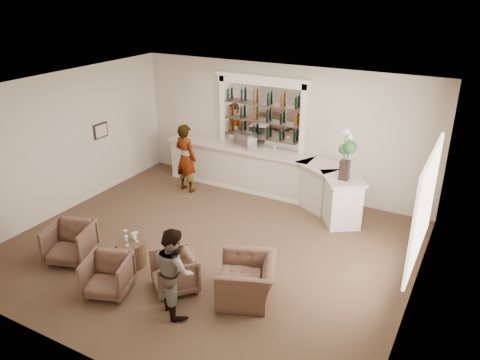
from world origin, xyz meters
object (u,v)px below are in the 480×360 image
at_px(bar_counter, 265,173).
at_px(flower_vase, 346,151).
at_px(armchair_right, 175,272).
at_px(guest, 174,271).
at_px(armchair_left, 70,243).
at_px(cocktail_table, 131,253).
at_px(armchair_center, 108,275).
at_px(armchair_far, 247,280).
at_px(espresso_machine, 245,140).
at_px(sommelier, 186,158).

distance_m(bar_counter, flower_vase, 2.66).
bearing_deg(flower_vase, armchair_right, -116.49).
bearing_deg(guest, armchair_right, -16.82).
relative_size(armchair_left, flower_vase, 0.74).
bearing_deg(bar_counter, armchair_left, -113.08).
relative_size(cocktail_table, guest, 0.37).
bearing_deg(armchair_right, flower_vase, 104.16).
bearing_deg(armchair_center, guest, -12.40).
bearing_deg(armchair_left, armchair_far, -9.60).
bearing_deg(guest, flower_vase, -74.24).
xyz_separation_m(espresso_machine, flower_vase, (2.88, -0.81, 0.44)).
xyz_separation_m(sommelier, armchair_right, (2.30, -3.72, -0.56)).
xyz_separation_m(guest, armchair_center, (-1.35, -0.18, -0.42)).
height_order(sommelier, flower_vase, flower_vase).
xyz_separation_m(armchair_center, espresso_machine, (-0.03, 5.23, 0.99)).
relative_size(cocktail_table, espresso_machine, 1.23).
xyz_separation_m(cocktail_table, armchair_far, (2.47, 0.17, 0.11)).
relative_size(armchair_far, flower_vase, 0.97).
bearing_deg(cocktail_table, guest, -24.14).
relative_size(armchair_right, flower_vase, 0.67).
distance_m(sommelier, espresso_machine, 1.62).
distance_m(bar_counter, sommelier, 2.11).
xyz_separation_m(guest, armchair_left, (-2.75, 0.27, -0.39)).
xyz_separation_m(guest, espresso_machine, (-1.38, 5.05, 0.57)).
bearing_deg(espresso_machine, armchair_far, -51.09).
xyz_separation_m(armchair_far, flower_vase, (0.63, 3.37, 1.43)).
height_order(bar_counter, armchair_center, bar_counter).
bearing_deg(armchair_center, armchair_right, 13.90).
distance_m(cocktail_table, sommelier, 3.70).
distance_m(armchair_center, flower_vase, 5.45).
bearing_deg(bar_counter, armchair_center, -96.66).
height_order(armchair_center, espresso_machine, espresso_machine).
distance_m(armchair_left, flower_vase, 5.99).
bearing_deg(armchair_right, bar_counter, 135.41).
height_order(armchair_right, armchair_far, armchair_far).
xyz_separation_m(bar_counter, armchair_far, (1.63, -4.09, -0.21)).
bearing_deg(flower_vase, guest, -109.56).
xyz_separation_m(cocktail_table, sommelier, (-1.09, 3.48, 0.66)).
bearing_deg(bar_counter, armchair_far, -68.33).
bearing_deg(espresso_machine, bar_counter, 2.97).
bearing_deg(cocktail_table, armchair_far, 3.83).
height_order(cocktail_table, armchair_left, armchair_left).
distance_m(sommelier, armchair_left, 3.96).
xyz_separation_m(cocktail_table, flower_vase, (3.09, 3.53, 1.54)).
height_order(bar_counter, sommelier, sommelier).
bearing_deg(armchair_left, sommelier, 69.78).
bearing_deg(armchair_right, espresso_machine, 143.05).
distance_m(armchair_left, armchair_far, 3.68).
relative_size(guest, espresso_machine, 3.33).
bearing_deg(armchair_left, guest, -24.69).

